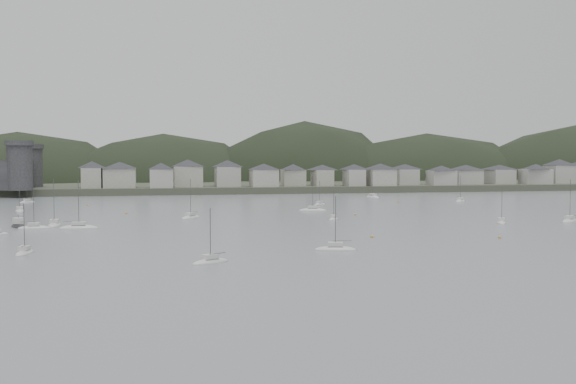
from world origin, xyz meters
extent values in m
plane|color=slate|center=(0.00, 0.00, 0.00)|extent=(900.00, 900.00, 0.00)
cube|color=#383D2D|center=(0.00, 295.00, 1.50)|extent=(900.00, 250.00, 3.00)
ellipsoid|color=black|center=(-110.87, 271.94, -10.14)|extent=(138.98, 92.48, 81.13)
ellipsoid|color=black|center=(-32.30, 272.87, -9.97)|extent=(132.08, 90.41, 79.74)
ellipsoid|color=black|center=(50.65, 272.93, -12.68)|extent=(133.88, 88.37, 101.41)
ellipsoid|color=black|center=(125.95, 267.91, -10.32)|extent=(165.81, 81.78, 82.55)
cylinder|color=#2D2D2F|center=(-92.00, 166.00, 12.00)|extent=(10.00, 10.00, 18.00)
cylinder|color=#2D2D2F|center=(-92.00, 194.00, 11.50)|extent=(10.00, 10.00, 17.00)
cube|color=#2D2D2F|center=(-92.00, 180.00, 9.00)|extent=(3.50, 30.00, 12.00)
cube|color=#9C9B8E|center=(-65.00, 181.96, 7.29)|extent=(8.34, 12.91, 8.59)
pyramid|color=#27262B|center=(-65.00, 181.96, 13.09)|extent=(15.78, 15.78, 3.01)
cube|color=#9C9B8E|center=(-53.32, 181.32, 7.18)|extent=(13.68, 13.35, 8.36)
pyramid|color=#27262B|center=(-53.32, 181.32, 12.82)|extent=(20.07, 20.07, 2.93)
cube|color=#AEACA3|center=(-35.57, 176.02, 7.04)|extent=(9.78, 10.20, 8.08)
pyramid|color=#27262B|center=(-35.57, 176.02, 12.49)|extent=(14.83, 14.83, 2.83)
cube|color=#9C9B8E|center=(-23.51, 185.65, 7.55)|extent=(12.59, 13.33, 9.09)
pyramid|color=#27262B|center=(-23.51, 185.65, 13.68)|extent=(19.24, 19.24, 3.18)
cube|color=#AEACA3|center=(-5.75, 184.10, 7.43)|extent=(10.74, 12.17, 8.87)
pyramid|color=#27262B|center=(-5.75, 184.10, 13.42)|extent=(17.01, 17.01, 3.10)
cube|color=#9C9B8E|center=(9.92, 177.53, 6.85)|extent=(11.63, 12.09, 7.69)
pyramid|color=#27262B|center=(9.92, 177.53, 12.04)|extent=(17.61, 17.61, 2.69)
cube|color=#9C9B8E|center=(25.25, 186.19, 6.72)|extent=(10.37, 9.35, 7.44)
pyramid|color=#27262B|center=(25.25, 186.19, 11.74)|extent=(14.65, 14.65, 2.60)
cube|color=#9C9B8E|center=(38.63, 183.79, 6.61)|extent=(8.24, 12.20, 7.22)
pyramid|color=#27262B|center=(38.63, 183.79, 11.48)|extent=(15.17, 15.17, 2.53)
cube|color=#AEACA3|center=(52.50, 178.55, 6.73)|extent=(8.06, 10.91, 7.46)
pyramid|color=#27262B|center=(52.50, 178.55, 11.77)|extent=(14.08, 14.08, 2.61)
cube|color=#9C9B8E|center=(64.81, 177.06, 6.83)|extent=(11.73, 11.78, 7.66)
pyramid|color=#27262B|center=(64.81, 177.06, 12.00)|extent=(17.46, 17.46, 2.68)
cube|color=#AEACA3|center=(80.64, 186.91, 6.67)|extent=(10.19, 13.02, 7.33)
pyramid|color=#27262B|center=(80.64, 186.91, 11.62)|extent=(17.23, 17.23, 2.57)
cube|color=#AEACA3|center=(95.55, 178.06, 6.44)|extent=(11.70, 9.81, 6.88)
pyramid|color=#27262B|center=(95.55, 178.06, 11.08)|extent=(15.97, 15.97, 2.41)
cube|color=#AEACA3|center=(112.40, 186.91, 6.50)|extent=(12.83, 12.48, 7.00)
pyramid|color=#27262B|center=(112.40, 186.91, 11.22)|extent=(18.79, 18.79, 2.45)
cube|color=#AEACA3|center=(130.73, 187.42, 6.48)|extent=(11.07, 13.50, 6.97)
pyramid|color=#27262B|center=(130.73, 187.42, 11.19)|extent=(18.25, 18.25, 2.44)
cube|color=#AEACA3|center=(146.02, 179.72, 6.67)|extent=(13.75, 9.12, 7.34)
pyramid|color=#27262B|center=(146.02, 179.72, 11.62)|extent=(16.97, 16.97, 2.57)
cube|color=#AEACA3|center=(162.92, 185.95, 7.53)|extent=(11.37, 11.57, 9.05)
pyramid|color=#27262B|center=(162.92, 185.95, 13.63)|extent=(17.03, 17.03, 3.17)
ellipsoid|color=silver|center=(-8.67, -9.81, 0.05)|extent=(7.95, 4.25, 1.52)
cube|color=silver|center=(-8.67, -9.81, 1.11)|extent=(2.99, 2.28, 0.70)
cylinder|color=#3F3F42|center=(-8.67, -9.81, 4.94)|extent=(0.12, 0.12, 9.48)
cylinder|color=#3F3F42|center=(-7.35, -9.47, 1.66)|extent=(3.33, 0.95, 0.10)
ellipsoid|color=silver|center=(64.77, 29.95, 0.05)|extent=(8.37, 7.57, 1.72)
cube|color=silver|center=(64.77, 29.95, 1.21)|extent=(3.52, 3.36, 0.70)
cylinder|color=#3F3F42|center=(64.77, 29.95, 5.56)|extent=(0.12, 0.12, 10.72)
cylinder|color=#3F3F42|center=(65.97, 28.97, 1.76)|extent=(3.04, 2.53, 0.10)
ellipsoid|color=silver|center=(-31.98, -20.00, 0.05)|extent=(6.98, 5.35, 1.36)
cube|color=silver|center=(-31.98, -20.00, 1.03)|extent=(2.82, 2.51, 0.70)
cylinder|color=#3F3F42|center=(-31.98, -20.00, 4.46)|extent=(0.12, 0.12, 8.52)
cylinder|color=#3F3F42|center=(-30.93, -20.63, 1.58)|extent=(2.69, 1.65, 0.10)
ellipsoid|color=silver|center=(-62.58, -3.25, 0.05)|extent=(3.26, 7.08, 1.36)
cube|color=silver|center=(-62.58, -3.25, 1.03)|extent=(1.87, 2.60, 0.70)
cylinder|color=#3F3F42|center=(-62.58, -3.25, 4.46)|extent=(0.12, 0.12, 8.52)
cylinder|color=#3F3F42|center=(-62.38, -4.46, 1.58)|extent=(0.59, 3.04, 0.10)
ellipsoid|color=silver|center=(-30.18, 59.11, 0.05)|extent=(6.97, 8.37, 1.67)
cube|color=silver|center=(-30.18, 59.11, 1.18)|extent=(3.18, 3.44, 0.70)
cylinder|color=#3F3F42|center=(-30.18, 59.11, 5.41)|extent=(0.12, 0.12, 10.43)
cylinder|color=#3F3F42|center=(-29.32, 57.87, 1.73)|extent=(2.23, 3.13, 0.10)
ellipsoid|color=silver|center=(-57.32, 37.62, 0.05)|extent=(9.08, 3.66, 1.77)
cube|color=silver|center=(-57.32, 37.62, 1.24)|extent=(3.27, 2.23, 0.70)
cylinder|color=#3F3F42|center=(-57.32, 37.62, 5.73)|extent=(0.12, 0.12, 11.07)
cylinder|color=#3F3F42|center=(-58.90, 37.46, 1.79)|extent=(3.98, 0.48, 0.10)
ellipsoid|color=silver|center=(47.86, 137.83, 0.05)|extent=(4.60, 9.64, 1.85)
cube|color=silver|center=(47.86, 137.83, 1.28)|extent=(2.59, 3.55, 0.70)
cylinder|color=#3F3F42|center=(47.86, 137.83, 5.98)|extent=(0.12, 0.12, 11.57)
cylinder|color=#3F3F42|center=(48.16, 139.47, 1.83)|extent=(0.86, 4.11, 0.10)
ellipsoid|color=silver|center=(-84.27, 134.47, 0.05)|extent=(5.84, 5.53, 1.22)
cube|color=silver|center=(-84.27, 134.47, 0.96)|extent=(2.48, 2.43, 0.70)
cylinder|color=#3F3F42|center=(-84.27, 134.47, 4.01)|extent=(0.12, 0.12, 7.62)
cylinder|color=#3F3F42|center=(-83.45, 133.73, 1.51)|extent=(2.11, 1.91, 0.10)
ellipsoid|color=silver|center=(-79.70, 92.69, 0.05)|extent=(3.65, 8.25, 1.59)
cube|color=silver|center=(-79.70, 92.69, 1.15)|extent=(2.13, 3.01, 0.70)
cylinder|color=#3F3F42|center=(-79.70, 92.69, 5.18)|extent=(0.12, 0.12, 9.97)
cylinder|color=#3F3F42|center=(-79.90, 91.27, 1.70)|extent=(0.61, 3.57, 0.10)
ellipsoid|color=silver|center=(6.76, 47.65, 0.05)|extent=(4.78, 6.27, 1.22)
cube|color=silver|center=(6.76, 47.65, 0.96)|extent=(2.24, 2.53, 0.70)
cylinder|color=#3F3F42|center=(6.76, 47.65, 4.03)|extent=(0.12, 0.12, 7.65)
cylinder|color=#3F3F42|center=(7.32, 46.69, 1.51)|extent=(1.48, 2.43, 0.10)
ellipsoid|color=silver|center=(-63.73, 45.24, 0.05)|extent=(2.90, 8.91, 1.78)
cube|color=silver|center=(-63.73, 45.24, 1.24)|extent=(1.97, 3.13, 0.70)
cylinder|color=#3F3F42|center=(-63.73, 45.24, 5.76)|extent=(0.12, 0.12, 11.12)
cylinder|color=#3F3F42|center=(-63.72, 43.64, 1.79)|extent=(0.12, 4.00, 0.10)
ellipsoid|color=silver|center=(-67.53, 39.67, 0.05)|extent=(7.40, 2.53, 1.47)
cube|color=silver|center=(-67.53, 39.67, 1.08)|extent=(2.61, 1.68, 0.70)
cylinder|color=#3F3F42|center=(-67.53, 39.67, 4.79)|extent=(0.12, 0.12, 9.18)
cylinder|color=#3F3F42|center=(-68.85, 39.64, 1.63)|extent=(3.31, 0.18, 0.10)
ellipsoid|color=silver|center=(45.60, 29.84, 0.05)|extent=(5.17, 7.15, 1.38)
cube|color=silver|center=(45.60, 29.84, 1.04)|extent=(2.47, 2.85, 0.70)
cylinder|color=#3F3F42|center=(45.60, 29.84, 4.52)|extent=(0.12, 0.12, 8.64)
cylinder|color=#3F3F42|center=(46.18, 28.74, 1.59)|extent=(1.53, 2.80, 0.10)
ellipsoid|color=silver|center=(8.17, 76.97, 0.05)|extent=(8.91, 4.79, 1.70)
cube|color=silver|center=(8.17, 76.97, 1.20)|extent=(3.35, 2.56, 0.70)
cylinder|color=#3F3F42|center=(8.17, 76.97, 5.51)|extent=(0.12, 0.12, 10.62)
cylinder|color=#3F3F42|center=(9.65, 77.36, 1.75)|extent=(3.72, 1.07, 0.10)
ellipsoid|color=silver|center=(71.75, 107.71, 0.05)|extent=(7.12, 7.24, 1.54)
cube|color=silver|center=(71.75, 107.71, 1.12)|extent=(3.09, 3.11, 0.70)
cylinder|color=#3F3F42|center=(71.75, 107.71, 5.01)|extent=(0.12, 0.12, 9.62)
cylinder|color=#3F3F42|center=(70.78, 108.71, 1.67)|extent=(2.48, 2.56, 0.10)
ellipsoid|color=silver|center=(16.59, 101.68, 0.05)|extent=(6.04, 6.07, 1.30)
cube|color=silver|center=(16.59, 101.68, 1.00)|extent=(2.61, 2.62, 0.70)
cylinder|color=#3F3F42|center=(16.59, 101.68, 4.25)|extent=(0.12, 0.12, 8.11)
cylinder|color=#3F3F42|center=(15.77, 102.51, 1.55)|extent=(2.12, 2.15, 0.10)
ellipsoid|color=black|center=(-71.70, 43.93, 0.05)|extent=(5.56, 8.06, 1.67)
cube|color=silver|center=(-71.70, 43.93, 1.54)|extent=(2.87, 2.94, 1.40)
cylinder|color=#3F3F42|center=(-71.70, 43.93, 2.44)|extent=(0.10, 0.10, 1.20)
sphere|color=#CA8B43|center=(3.94, 7.39, 0.15)|extent=(0.70, 0.70, 0.70)
sphere|color=#CA8B43|center=(-61.61, 114.36, 0.15)|extent=(0.70, 0.70, 0.70)
sphere|color=#CA8B43|center=(29.33, 0.96, 0.15)|extent=(0.70, 0.70, 0.70)
sphere|color=#CA8B43|center=(16.55, 59.94, 0.15)|extent=(0.70, 0.70, 0.70)
sphere|color=#CA8B43|center=(-47.73, 78.09, 0.15)|extent=(0.70, 0.70, 0.70)
sphere|color=#CA8B43|center=(48.31, 108.94, 0.15)|extent=(0.70, 0.70, 0.70)
camera|label=1|loc=(-41.71, -128.70, 16.97)|focal=43.10mm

